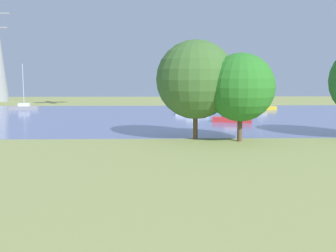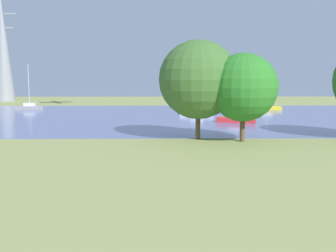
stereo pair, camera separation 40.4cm
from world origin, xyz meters
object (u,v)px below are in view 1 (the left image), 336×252
Objects in this scene: sailboat_red at (232,119)px; tree_east_far at (196,80)px; sailboat_white at (193,112)px; tree_west_near at (241,87)px; sailboat_yellow at (262,107)px; sailboat_gray at (24,107)px.

tree_east_far reaches higher than sailboat_red.
sailboat_white is 0.98× the size of tree_west_near.
tree_east_far reaches higher than sailboat_yellow.
tree_west_near reaches higher than sailboat_red.
sailboat_white is 22.55m from tree_east_far.
sailboat_white is at bearing 115.18° from sailboat_red.
sailboat_yellow is at bearing 64.82° from sailboat_red.
sailboat_red is (31.75, -19.08, -0.01)m from sailboat_gray.
sailboat_gray is at bearing 128.79° from tree_east_far.
tree_west_near reaches higher than sailboat_gray.
sailboat_yellow reaches higher than sailboat_red.
tree_west_near is at bearing -107.91° from sailboat_yellow.
sailboat_yellow is at bearing 35.50° from sailboat_white.
sailboat_gray is at bearing 149.00° from sailboat_red.
sailboat_gray is 41.55m from tree_east_far.
sailboat_gray is 0.98× the size of tree_west_near.
tree_west_near reaches higher than sailboat_white.
sailboat_white is at bearing 95.09° from tree_west_near.
tree_west_near is (2.08, -23.35, 4.34)m from sailboat_white.
sailboat_yellow is 0.91× the size of tree_west_near.
tree_east_far is 1.16× the size of tree_west_near.
tree_east_far is at bearing -114.83° from sailboat_yellow.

